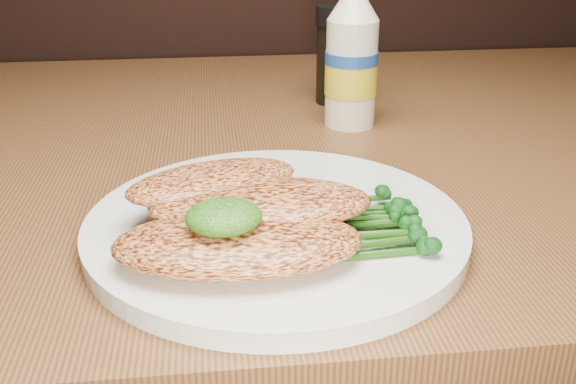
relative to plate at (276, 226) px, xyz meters
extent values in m
cylinder|color=white|center=(0.00, 0.00, 0.00)|extent=(0.30, 0.30, 0.02)
ellipsoid|color=#E68549|center=(-0.03, -0.06, 0.02)|extent=(0.18, 0.10, 0.03)
ellipsoid|color=#E68549|center=(-0.01, -0.02, 0.03)|extent=(0.17, 0.09, 0.03)
ellipsoid|color=#E68549|center=(-0.05, 0.01, 0.04)|extent=(0.15, 0.11, 0.02)
ellipsoid|color=black|center=(-0.04, -0.06, 0.04)|extent=(0.06, 0.05, 0.02)
camera|label=1|loc=(-0.05, -0.47, 0.24)|focal=41.54mm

